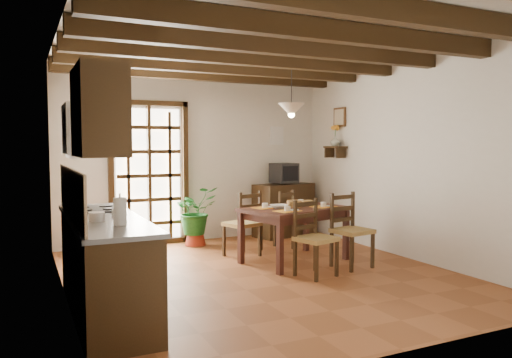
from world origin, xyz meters
TOP-DOWN VIEW (x-y plane):
  - ground_plane at (0.00, 0.00)m, footprint 5.00×5.00m
  - room_shell at (0.00, 0.00)m, footprint 4.52×5.02m
  - ceiling_beams at (0.00, 0.00)m, footprint 4.50×4.34m
  - french_door at (-0.80, 2.45)m, footprint 1.26×0.11m
  - kitchen_counter at (-1.96, -0.60)m, footprint 0.64×2.25m
  - upper_cabinet at (-2.08, -1.30)m, footprint 0.35×0.80m
  - range_hood at (-2.05, -0.05)m, footprint 0.38×0.60m
  - counter_items at (-1.95, -0.51)m, footprint 0.50×1.43m
  - dining_table at (0.70, 0.45)m, footprint 1.55×1.20m
  - chair_near_left at (0.55, -0.32)m, footprint 0.52×0.51m
  - chair_near_right at (1.21, -0.14)m, footprint 0.51×0.49m
  - chair_far_left at (0.19, 1.04)m, footprint 0.54×0.53m
  - chair_far_right at (0.85, 1.21)m, footprint 0.56×0.55m
  - table_setting at (0.70, 0.45)m, footprint 1.00×0.67m
  - table_bowl at (0.45, 0.43)m, footprint 0.23×0.23m
  - sideboard at (1.51, 2.23)m, footprint 1.15×0.73m
  - crt_tv at (1.51, 2.22)m, footprint 0.45×0.43m
  - fuse_box at (1.50, 2.48)m, footprint 0.25×0.03m
  - plant_pot at (-0.17, 2.06)m, footprint 0.33×0.33m
  - potted_plant at (-0.17, 2.06)m, footprint 2.09×1.91m
  - wall_shelf at (2.14, 1.60)m, footprint 0.20×0.42m
  - shelf_vase at (2.14, 1.60)m, footprint 0.15×0.15m
  - shelf_flowers at (2.14, 1.60)m, footprint 0.14×0.14m
  - framed_picture at (2.22, 1.60)m, footprint 0.03×0.32m
  - pendant_lamp at (0.70, 0.55)m, footprint 0.36×0.36m

SIDE VIEW (x-z plane):
  - ground_plane at x=0.00m, z-range 0.00..0.00m
  - plant_pot at x=-0.17m, z-range 0.01..0.21m
  - chair_far_right at x=0.85m, z-range -0.17..0.74m
  - chair_near_left at x=0.55m, z-range -0.17..0.75m
  - chair_far_left at x=0.19m, z-range -0.18..0.76m
  - chair_near_right at x=1.21m, z-range -0.18..0.78m
  - sideboard at x=1.51m, z-range 0.00..0.91m
  - kitchen_counter at x=-1.96m, z-range -0.22..1.16m
  - potted_plant at x=-0.17m, z-range -0.41..1.55m
  - dining_table at x=0.70m, z-range 0.28..1.02m
  - table_setting at x=0.70m, z-range 0.72..0.81m
  - table_bowl at x=0.45m, z-range 0.74..0.80m
  - counter_items at x=-1.95m, z-range 0.83..1.08m
  - crt_tv at x=1.51m, z-range 0.93..1.27m
  - french_door at x=-0.80m, z-range 0.02..2.34m
  - wall_shelf at x=2.14m, z-range 1.41..1.61m
  - shelf_vase at x=2.14m, z-range 1.57..1.73m
  - range_hood at x=-2.05m, z-range 1.46..2.00m
  - fuse_box at x=1.50m, z-range 1.59..1.91m
  - room_shell at x=0.00m, z-range 0.41..3.22m
  - upper_cabinet at x=-2.08m, z-range 1.50..2.20m
  - shelf_flowers at x=2.14m, z-range 1.68..2.04m
  - framed_picture at x=2.22m, z-range 1.89..2.21m
  - pendant_lamp at x=0.70m, z-range 1.66..2.50m
  - ceiling_beams at x=0.00m, z-range 2.59..2.79m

